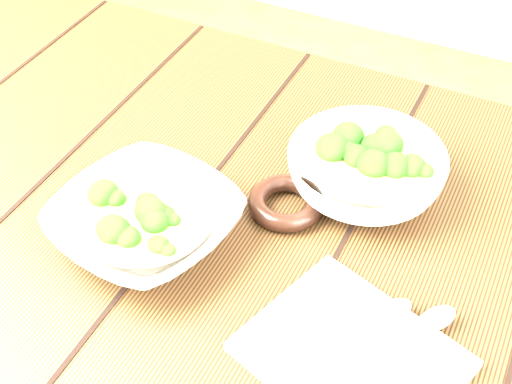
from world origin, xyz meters
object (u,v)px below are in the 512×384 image
object	(u,v)px
trivet	(286,203)
napkin	(352,355)
soup_bowl_front	(145,221)
soup_bowl_back	(366,171)
table	(206,274)

from	to	relation	value
trivet	napkin	size ratio (longest dim) A/B	0.47
trivet	napkin	world-z (taller)	trivet
soup_bowl_front	soup_bowl_back	world-z (taller)	soup_bowl_back
soup_bowl_front	napkin	bearing A→B (deg)	-10.72
trivet	soup_bowl_front	bearing A→B (deg)	-138.56
table	trivet	distance (m)	0.17
table	napkin	distance (m)	0.30
table	napkin	bearing A→B (deg)	-25.65
soup_bowl_back	napkin	xyz separation A→B (m)	(0.08, -0.25, -0.03)
soup_bowl_back	napkin	world-z (taller)	soup_bowl_back
soup_bowl_front	soup_bowl_back	xyz separation A→B (m)	(0.21, 0.19, 0.01)
table	soup_bowl_back	size ratio (longest dim) A/B	4.62
soup_bowl_front	trivet	xyz separation A→B (m)	(0.13, 0.12, -0.02)
table	soup_bowl_back	bearing A→B (deg)	37.29
napkin	trivet	bearing A→B (deg)	149.75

